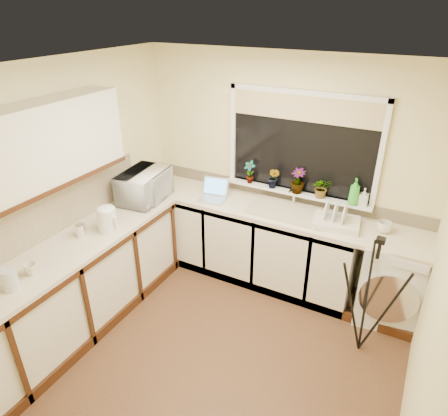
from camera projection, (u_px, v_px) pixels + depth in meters
floor at (215, 347)px, 3.73m from camera, size 3.20×3.20×0.00m
ceiling at (212, 71)px, 2.61m from camera, size 3.20×3.20×0.00m
wall_back at (282, 170)px, 4.35m from camera, size 3.20×0.00×3.20m
wall_front at (66, 370)px, 1.99m from camera, size 3.20×0.00×3.20m
wall_left at (68, 193)px, 3.84m from camera, size 0.00×3.00×3.00m
wall_right at (438, 295)px, 2.50m from camera, size 0.00×3.00×3.00m
base_cabinet_back at (241, 239)px, 4.61m from camera, size 2.55×0.60×0.86m
base_cabinet_left at (81, 286)px, 3.84m from camera, size 0.54×2.40×0.86m
worktop_back at (269, 210)px, 4.27m from camera, size 3.20×0.60×0.04m
worktop_left at (73, 246)px, 3.63m from camera, size 0.60×2.40×0.04m
upper_cabinet at (25, 152)px, 3.15m from camera, size 0.28×1.90×0.70m
splashback_left at (45, 216)px, 3.64m from camera, size 0.02×2.40×0.45m
splashback_back at (280, 192)px, 4.45m from camera, size 3.20×0.02×0.14m
window_glass at (302, 145)px, 4.10m from camera, size 1.50×0.02×1.00m
window_blind at (304, 108)px, 3.91m from camera, size 1.50×0.02×0.25m
windowsill at (296, 192)px, 4.30m from camera, size 1.60×0.14×0.03m
sink at (288, 211)px, 4.17m from camera, size 0.82×0.46×0.03m
faucet at (294, 195)px, 4.26m from camera, size 0.03×0.03×0.24m
washing_machine at (393, 278)px, 3.93m from camera, size 0.70×0.68×0.89m
laptop at (214, 193)px, 4.46m from camera, size 0.33×0.33×0.21m
kettle at (107, 220)px, 3.79m from camera, size 0.18×0.18×0.23m
dish_rack at (336, 223)px, 3.92m from camera, size 0.48×0.39×0.07m
tripod at (369, 297)px, 3.44m from camera, size 0.74×0.74×1.19m
glass_jug at (9, 279)px, 3.03m from camera, size 0.12×0.12×0.18m
steel_jar at (81, 230)px, 3.73m from camera, size 0.09×0.09×0.12m
microwave at (144, 186)px, 4.38m from camera, size 0.47×0.64×0.33m
plant_a at (250, 172)px, 4.43m from camera, size 0.15×0.12×0.26m
plant_b at (274, 178)px, 4.31m from camera, size 0.15×0.13×0.23m
plant_c at (298, 181)px, 4.20m from camera, size 0.17×0.17×0.27m
plant_d at (322, 188)px, 4.11m from camera, size 0.24×0.23×0.21m
soap_bottle_green at (355, 192)px, 3.95m from camera, size 0.13×0.13×0.28m
soap_bottle_clear at (364, 197)px, 3.95m from camera, size 0.08×0.08×0.18m
cup_back at (384, 227)px, 3.80m from camera, size 0.15×0.15×0.11m
cup_left at (31, 269)px, 3.21m from camera, size 0.13×0.13×0.10m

